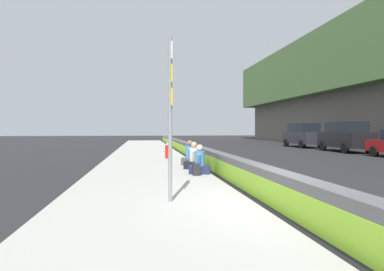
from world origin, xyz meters
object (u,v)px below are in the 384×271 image
object	(u,v)px
parked_car_midline	(303,135)
backpack	(196,170)
seated_person_middle	(194,160)
parked_car_fourth	(345,136)
fire_hydrant	(167,150)
seated_person_rear	(190,157)
route_sign_post	(170,107)
seated_person_foreground	(200,164)

from	to	relation	value
parked_car_midline	backpack	bearing A→B (deg)	144.05
seated_person_middle	parked_car_fourth	bearing A→B (deg)	-53.14
fire_hydrant	seated_person_rear	bearing A→B (deg)	-167.17
parked_car_midline	seated_person_rear	bearing A→B (deg)	138.81
seated_person_middle	seated_person_rear	bearing A→B (deg)	-1.07
seated_person_rear	parked_car_fourth	distance (m)	15.53
fire_hydrant	seated_person_middle	xyz separation A→B (m)	(-4.78, -0.74, -0.11)
route_sign_post	parked_car_midline	world-z (taller)	route_sign_post
seated_person_rear	parked_car_midline	xyz separation A→B (m)	(14.74, -12.90, 0.70)
seated_person_middle	parked_car_midline	xyz separation A→B (m)	(16.17, -12.92, 0.70)
seated_person_foreground	parked_car_fourth	world-z (taller)	parked_car_fourth
seated_person_rear	backpack	distance (m)	3.41
seated_person_foreground	parked_car_midline	bearing A→B (deg)	-36.26
backpack	parked_car_midline	size ratio (longest dim) A/B	0.08
fire_hydrant	seated_person_foreground	size ratio (longest dim) A/B	0.84
seated_person_rear	parked_car_midline	world-z (taller)	parked_car_midline
fire_hydrant	parked_car_midline	distance (m)	17.79
seated_person_rear	backpack	bearing A→B (deg)	175.68
fire_hydrant	seated_person_foreground	distance (m)	6.31
seated_person_rear	backpack	world-z (taller)	seated_person_rear
fire_hydrant	seated_person_foreground	world-z (taller)	seated_person_foreground
route_sign_post	fire_hydrant	xyz separation A→B (m)	(10.75, -0.72, -1.65)
seated_person_rear	seated_person_foreground	bearing A→B (deg)	179.03
route_sign_post	seated_person_rear	distance (m)	7.74
seated_person_middle	seated_person_foreground	bearing A→B (deg)	179.13
backpack	route_sign_post	bearing A→B (deg)	162.97
route_sign_post	seated_person_middle	distance (m)	6.38
seated_person_middle	backpack	distance (m)	1.99
seated_person_rear	fire_hydrant	bearing A→B (deg)	12.83
seated_person_foreground	parked_car_fourth	bearing A→B (deg)	-49.26
route_sign_post	seated_person_foreground	bearing A→B (deg)	-17.71
parked_car_fourth	parked_car_midline	distance (m)	6.36
fire_hydrant	seated_person_rear	size ratio (longest dim) A/B	0.80
route_sign_post	backpack	size ratio (longest dim) A/B	9.00
seated_person_middle	seated_person_rear	distance (m)	1.43
parked_car_fourth	parked_car_midline	xyz separation A→B (m)	(6.36, 0.16, 0.00)
route_sign_post	seated_person_rear	size ratio (longest dim) A/B	3.29
backpack	parked_car_fourth	distance (m)	17.80
seated_person_foreground	seated_person_middle	bearing A→B (deg)	-0.87
fire_hydrant	backpack	world-z (taller)	fire_hydrant
seated_person_foreground	seated_person_rear	xyz separation A→B (m)	(2.91, -0.05, 0.02)
route_sign_post	backpack	xyz separation A→B (m)	(4.00, -1.22, -1.90)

